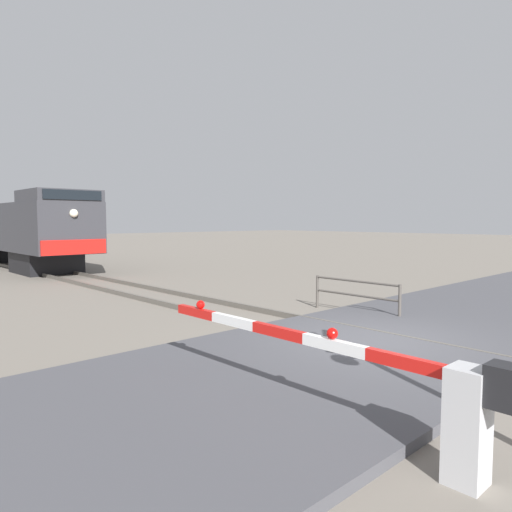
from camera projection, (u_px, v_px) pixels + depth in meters
name	position (u px, v px, depth m)	size (l,w,h in m)	color
ground_plane	(376.00, 347.00, 9.51)	(160.00, 160.00, 0.00)	slate
rail_track_left	(356.00, 350.00, 9.01)	(0.08, 80.00, 0.15)	#59544C
rail_track_right	(395.00, 337.00, 9.99)	(0.08, 80.00, 0.15)	#59544C
road_surface	(376.00, 343.00, 9.50)	(36.00, 5.38, 0.14)	#47474C
locomotive	(19.00, 230.00, 25.80)	(2.99, 15.69, 3.91)	black
crossing_gate	(407.00, 388.00, 4.98)	(0.36, 5.40, 1.27)	silver
guard_railing	(356.00, 292.00, 12.78)	(0.08, 2.75, 0.95)	#4C4742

